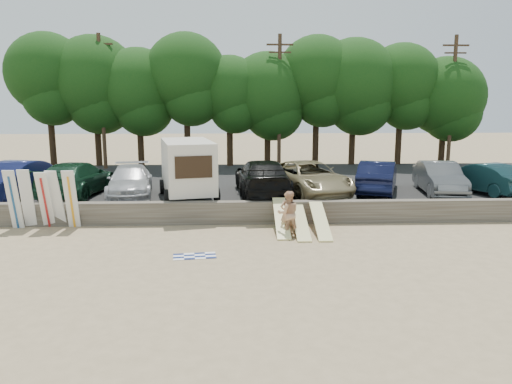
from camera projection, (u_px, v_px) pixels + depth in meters
ground at (262, 242)px, 19.25m from camera, size 120.00×120.00×0.00m
seawall at (259, 212)px, 22.10m from camera, size 44.00×0.50×1.00m
parking_lot at (253, 186)px, 29.49m from camera, size 44.00×14.50×0.70m
treeline at (250, 84)px, 35.16m from camera, size 33.66×6.59×9.25m
utility_poles at (279, 99)px, 34.02m from camera, size 25.80×0.26×9.00m
box_trailer at (188, 166)px, 24.00m from camera, size 3.21×4.73×2.79m
car_0 at (13, 180)px, 24.25m from camera, size 2.92×5.53×1.73m
car_1 at (76, 178)px, 24.83m from camera, size 2.92×5.99×1.68m
car_2 at (130, 181)px, 24.56m from camera, size 2.80×5.37×1.49m
car_3 at (262, 177)px, 24.90m from camera, size 2.86×6.22×1.76m
car_4 at (309, 178)px, 25.01m from camera, size 4.37×6.49×1.65m
car_5 at (377, 177)px, 25.56m from camera, size 3.31×5.26×1.64m
car_6 at (440, 178)px, 25.16m from camera, size 2.33×5.06×1.61m
car_7 at (483, 178)px, 25.56m from camera, size 3.26×4.92×1.53m
surfboard_upright_0 at (13, 200)px, 20.93m from camera, size 0.54×0.57×2.57m
surfboard_upright_1 at (27, 199)px, 21.13m from camera, size 0.51×0.55×2.57m
surfboard_upright_2 at (45, 200)px, 21.04m from camera, size 0.56×0.89×2.49m
surfboard_upright_3 at (56, 199)px, 21.17m from camera, size 0.60×0.79×2.53m
surfboard_upright_4 at (71, 199)px, 21.08m from camera, size 0.53×0.68×2.54m
surfboard_low_0 at (281, 218)px, 20.74m from camera, size 0.56×2.82×1.16m
surfboard_low_1 at (300, 222)px, 20.53m from camera, size 0.56×2.90×0.91m
surfboard_low_2 at (320, 221)px, 20.55m from camera, size 0.56×2.87×1.02m
beachgoer_a at (287, 212)px, 20.42m from camera, size 0.75×0.64×1.74m
beachgoer_b at (288, 213)px, 20.06m from camera, size 0.95×0.78×1.83m
cooler at (280, 224)px, 21.41m from camera, size 0.40×0.33×0.32m
gear_bag at (322, 225)px, 21.50m from camera, size 0.38×0.35×0.22m
beach_towel at (195, 256)px, 17.57m from camera, size 1.67×1.67×0.00m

